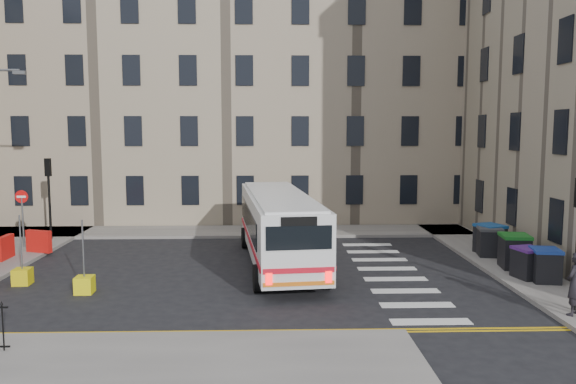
{
  "coord_description": "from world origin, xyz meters",
  "views": [
    {
      "loc": [
        -0.72,
        -22.03,
        5.71
      ],
      "look_at": [
        -0.02,
        2.1,
        3.0
      ],
      "focal_mm": 35.0,
      "sensor_mm": 36.0,
      "label": 1
    }
  ],
  "objects_px": {
    "wheelie_bin_a": "(545,265)",
    "wheelie_bin_c": "(514,251)",
    "wheelie_bin_d": "(489,241)",
    "wheelie_bin_e": "(490,239)",
    "pedestrian": "(575,284)",
    "bus": "(279,225)",
    "bollard_yellow": "(85,285)",
    "bollard_chevron": "(23,277)",
    "wheelie_bin_b": "(528,263)"
  },
  "relations": [
    {
      "from": "wheelie_bin_a",
      "to": "wheelie_bin_c",
      "type": "xyz_separation_m",
      "value": [
        -0.27,
        2.01,
        0.07
      ]
    },
    {
      "from": "wheelie_bin_c",
      "to": "wheelie_bin_d",
      "type": "height_order",
      "value": "wheelie_bin_c"
    },
    {
      "from": "wheelie_bin_e",
      "to": "pedestrian",
      "type": "xyz_separation_m",
      "value": [
        -0.73,
        -8.41,
        0.3
      ]
    },
    {
      "from": "bus",
      "to": "bollard_yellow",
      "type": "height_order",
      "value": "bus"
    },
    {
      "from": "wheelie_bin_d",
      "to": "wheelie_bin_e",
      "type": "distance_m",
      "value": 0.5
    },
    {
      "from": "pedestrian",
      "to": "bollard_yellow",
      "type": "relative_size",
      "value": 3.21
    },
    {
      "from": "wheelie_bin_a",
      "to": "wheelie_bin_c",
      "type": "height_order",
      "value": "wheelie_bin_c"
    },
    {
      "from": "wheelie_bin_d",
      "to": "wheelie_bin_e",
      "type": "xyz_separation_m",
      "value": [
        0.2,
        0.46,
        0.02
      ]
    },
    {
      "from": "bollard_chevron",
      "to": "wheelie_bin_d",
      "type": "bearing_deg",
      "value": 10.73
    },
    {
      "from": "bus",
      "to": "wheelie_bin_c",
      "type": "distance_m",
      "value": 9.59
    },
    {
      "from": "wheelie_bin_a",
      "to": "wheelie_bin_b",
      "type": "xyz_separation_m",
      "value": [
        -0.41,
        0.48,
        -0.03
      ]
    },
    {
      "from": "wheelie_bin_e",
      "to": "bollard_chevron",
      "type": "xyz_separation_m",
      "value": [
        -19.0,
        -4.02,
        -0.51
      ]
    },
    {
      "from": "pedestrian",
      "to": "bollard_chevron",
      "type": "height_order",
      "value": "pedestrian"
    },
    {
      "from": "wheelie_bin_d",
      "to": "pedestrian",
      "type": "height_order",
      "value": "pedestrian"
    },
    {
      "from": "wheelie_bin_d",
      "to": "bollard_chevron",
      "type": "height_order",
      "value": "wheelie_bin_d"
    },
    {
      "from": "wheelie_bin_b",
      "to": "bus",
      "type": "bearing_deg",
      "value": 149.75
    },
    {
      "from": "bollard_yellow",
      "to": "pedestrian",
      "type": "bearing_deg",
      "value": -11.61
    },
    {
      "from": "bus",
      "to": "wheelie_bin_e",
      "type": "height_order",
      "value": "bus"
    },
    {
      "from": "wheelie_bin_a",
      "to": "pedestrian",
      "type": "height_order",
      "value": "pedestrian"
    },
    {
      "from": "wheelie_bin_d",
      "to": "bollard_yellow",
      "type": "distance_m",
      "value": 16.84
    },
    {
      "from": "wheelie_bin_e",
      "to": "wheelie_bin_b",
      "type": "bearing_deg",
      "value": -111.87
    },
    {
      "from": "wheelie_bin_b",
      "to": "pedestrian",
      "type": "xyz_separation_m",
      "value": [
        -0.54,
        -4.21,
        0.38
      ]
    },
    {
      "from": "bollard_chevron",
      "to": "wheelie_bin_a",
      "type": "bearing_deg",
      "value": -1.99
    },
    {
      "from": "wheelie_bin_b",
      "to": "wheelie_bin_c",
      "type": "height_order",
      "value": "wheelie_bin_c"
    },
    {
      "from": "wheelie_bin_a",
      "to": "wheelie_bin_b",
      "type": "height_order",
      "value": "wheelie_bin_a"
    },
    {
      "from": "wheelie_bin_c",
      "to": "wheelie_bin_b",
      "type": "bearing_deg",
      "value": -86.97
    },
    {
      "from": "bollard_chevron",
      "to": "bollard_yellow",
      "type": "bearing_deg",
      "value": -24.02
    },
    {
      "from": "wheelie_bin_b",
      "to": "wheelie_bin_e",
      "type": "distance_m",
      "value": 4.21
    },
    {
      "from": "wheelie_bin_d",
      "to": "bollard_yellow",
      "type": "bearing_deg",
      "value": -152.66
    },
    {
      "from": "bus",
      "to": "pedestrian",
      "type": "xyz_separation_m",
      "value": [
        8.77,
        -7.13,
        -0.59
      ]
    },
    {
      "from": "wheelie_bin_a",
      "to": "wheelie_bin_e",
      "type": "xyz_separation_m",
      "value": [
        -0.22,
        4.69,
        0.04
      ]
    },
    {
      "from": "bus",
      "to": "wheelie_bin_e",
      "type": "relative_size",
      "value": 7.6
    },
    {
      "from": "bus",
      "to": "wheelie_bin_b",
      "type": "xyz_separation_m",
      "value": [
        9.31,
        -2.93,
        -0.97
      ]
    },
    {
      "from": "wheelie_bin_e",
      "to": "bollard_yellow",
      "type": "height_order",
      "value": "wheelie_bin_e"
    },
    {
      "from": "wheelie_bin_b",
      "to": "bollard_chevron",
      "type": "bearing_deg",
      "value": 166.65
    },
    {
      "from": "wheelie_bin_e",
      "to": "bollard_chevron",
      "type": "height_order",
      "value": "wheelie_bin_e"
    },
    {
      "from": "wheelie_bin_d",
      "to": "bollard_yellow",
      "type": "height_order",
      "value": "wheelie_bin_d"
    },
    {
      "from": "wheelie_bin_a",
      "to": "pedestrian",
      "type": "distance_m",
      "value": 3.86
    },
    {
      "from": "wheelie_bin_e",
      "to": "bollard_yellow",
      "type": "xyz_separation_m",
      "value": [
        -16.34,
        -5.21,
        -0.51
      ]
    },
    {
      "from": "bollard_yellow",
      "to": "bollard_chevron",
      "type": "relative_size",
      "value": 1.0
    },
    {
      "from": "bollard_yellow",
      "to": "wheelie_bin_c",
      "type": "bearing_deg",
      "value": 8.83
    },
    {
      "from": "wheelie_bin_e",
      "to": "bus",
      "type": "bearing_deg",
      "value": 168.39
    },
    {
      "from": "wheelie_bin_d",
      "to": "wheelie_bin_c",
      "type": "bearing_deg",
      "value": -75.19
    },
    {
      "from": "wheelie_bin_a",
      "to": "bus",
      "type": "bearing_deg",
      "value": 170.55
    },
    {
      "from": "bus",
      "to": "wheelie_bin_b",
      "type": "height_order",
      "value": "bus"
    },
    {
      "from": "wheelie_bin_b",
      "to": "wheelie_bin_e",
      "type": "relative_size",
      "value": 0.84
    },
    {
      "from": "bus",
      "to": "wheelie_bin_a",
      "type": "xyz_separation_m",
      "value": [
        9.72,
        -3.41,
        -0.94
      ]
    },
    {
      "from": "bus",
      "to": "bollard_yellow",
      "type": "relative_size",
      "value": 18.48
    },
    {
      "from": "wheelie_bin_a",
      "to": "bollard_yellow",
      "type": "distance_m",
      "value": 16.58
    },
    {
      "from": "wheelie_bin_c",
      "to": "bollard_yellow",
      "type": "bearing_deg",
      "value": -162.79
    }
  ]
}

